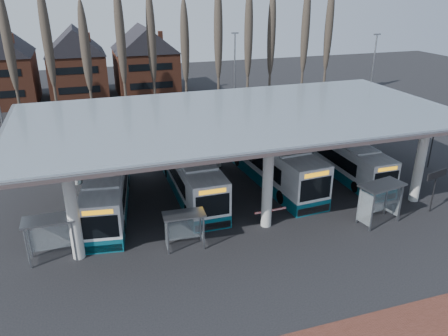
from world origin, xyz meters
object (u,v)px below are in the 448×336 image
object	(u,v)px
bus_2	(271,160)
shelter_1	(184,222)
shelter_0	(50,229)
bus_1	(190,174)
bus_3	(344,157)
bus_0	(108,188)
shelter_2	(379,194)

from	to	relation	value
bus_2	shelter_1	distance (m)	11.87
shelter_0	bus_1	bearing A→B (deg)	32.44
bus_3	shelter_0	xyz separation A→B (m)	(-23.10, -5.70, 0.50)
bus_0	shelter_0	size ratio (longest dim) A/B	4.16
bus_0	shelter_1	bearing A→B (deg)	-50.33
bus_3	shelter_0	size ratio (longest dim) A/B	3.82
shelter_2	shelter_0	bearing A→B (deg)	162.90
shelter_0	bus_0	bearing A→B (deg)	56.95
bus_0	bus_3	bearing A→B (deg)	9.39
bus_2	shelter_1	xyz separation A→B (m)	(-9.06, -7.66, -0.00)
shelter_1	bus_1	bearing A→B (deg)	76.86
shelter_0	shelter_2	size ratio (longest dim) A/B	0.88
shelter_0	shelter_1	xyz separation A→B (m)	(7.61, -1.21, -0.25)
bus_2	shelter_2	bearing A→B (deg)	-69.24
bus_1	bus_3	size ratio (longest dim) A/B	1.09
bus_1	shelter_1	xyz separation A→B (m)	(-2.21, -7.31, 0.12)
bus_2	bus_3	xyz separation A→B (m)	(6.43, -0.75, -0.26)
bus_3	shelter_1	distance (m)	16.97
bus_0	bus_2	world-z (taller)	bus_2
bus_1	bus_0	bearing A→B (deg)	-173.58
shelter_0	shelter_2	world-z (taller)	shelter_2
shelter_2	bus_0	bearing A→B (deg)	144.91
shelter_2	bus_1	bearing A→B (deg)	131.58
bus_1	bus_3	xyz separation A→B (m)	(13.29, -0.40, -0.13)
bus_0	shelter_0	distance (m)	6.53
bus_2	shelter_1	bearing A→B (deg)	-143.82
bus_3	shelter_2	size ratio (longest dim) A/B	3.36
shelter_2	shelter_1	bearing A→B (deg)	164.53
bus_1	shelter_0	world-z (taller)	bus_1
bus_1	bus_2	world-z (taller)	bus_2
bus_0	shelter_1	xyz separation A→B (m)	(4.00, -6.63, 0.15)
bus_1	bus_3	bearing A→B (deg)	-1.50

